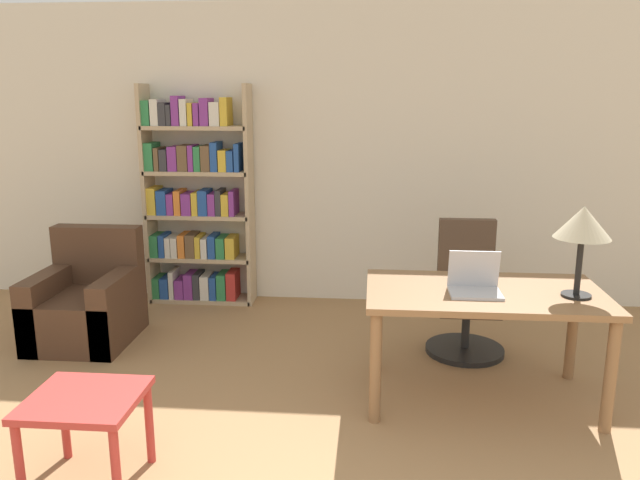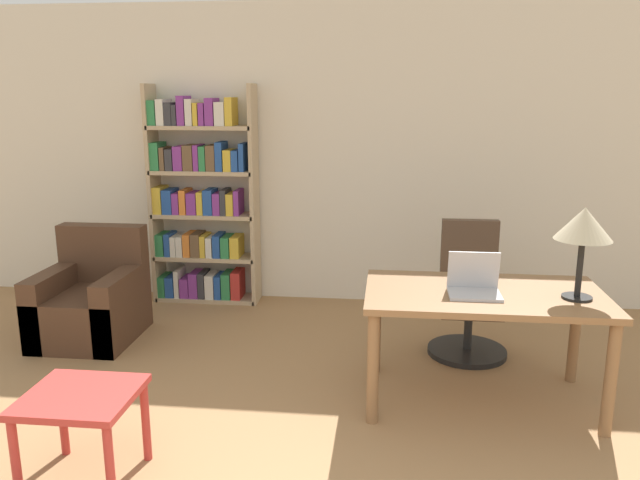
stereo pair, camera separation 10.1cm
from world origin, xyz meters
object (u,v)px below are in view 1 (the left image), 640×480
Objects in this scene: desk at (484,305)px; bookshelf at (196,203)px; laptop at (475,284)px; office_chair at (466,299)px; side_table_blue at (85,411)px; armchair at (87,305)px; table_lamp at (583,225)px.

bookshelf is (-2.31, 1.76, 0.31)m from desk.
office_chair is at bearing 84.12° from laptop.
laptop reaches higher than side_table_blue.
office_chair is at bearing 1.03° from armchair.
laptop is 0.71m from table_lamp.
desk is 0.83m from office_chair.
laptop is at bearing 27.24° from side_table_blue.
table_lamp is at bearing 21.28° from side_table_blue.
table_lamp is 1.26m from office_chair.
table_lamp is (0.52, -0.08, 0.54)m from desk.
side_table_blue is 0.27× the size of bookshelf.
desk is 0.75m from table_lamp.
bookshelf is at bearing 147.11° from table_lamp.
side_table_blue is at bearing -65.04° from armchair.
office_chair reaches higher than armchair.
table_lamp is at bearing -32.89° from bookshelf.
bookshelf is (-2.33, 0.96, 0.53)m from office_chair.
bookshelf is (-2.24, 1.82, 0.15)m from laptop.
bookshelf is at bearing 140.97° from laptop.
desk reaches higher than side_table_blue.
laptop is 0.56× the size of table_lamp.
table_lamp is 1.03× the size of side_table_blue.
side_table_blue is at bearing -152.76° from laptop.
laptop is at bearing 178.24° from table_lamp.
bookshelf reaches higher than table_lamp.
desk is 2.72× the size of side_table_blue.
armchair is (-3.45, 0.82, -0.88)m from table_lamp.
bookshelf is at bearing 142.76° from desk.
office_chair is 2.58m from bookshelf.
laptop is 2.89m from bookshelf.
desk is at bearing 171.75° from table_lamp.
table_lamp is at bearing -59.76° from office_chair.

